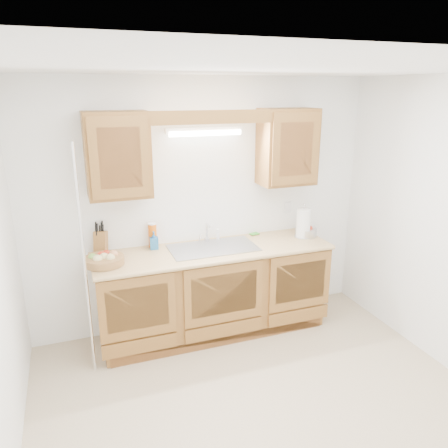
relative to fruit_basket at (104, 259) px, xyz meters
name	(u,v)px	position (x,y,z in m)	size (l,w,h in m)	color
room	(268,258)	(1.03, -1.14, 0.30)	(3.52, 3.50, 2.50)	#C1AC8B
base_cabinets	(214,291)	(1.03, 0.06, -0.51)	(2.20, 0.60, 0.86)	brown
countertop	(214,251)	(1.03, 0.04, -0.07)	(2.30, 0.63, 0.04)	tan
upper_cabinet_left	(117,155)	(0.20, 0.19, 0.88)	(0.55, 0.33, 0.75)	brown
upper_cabinet_right	(287,147)	(1.86, 0.19, 0.88)	(0.55, 0.33, 0.75)	brown
valance	(213,117)	(1.03, 0.05, 1.19)	(2.20, 0.05, 0.12)	brown
fluorescent_fixture	(205,131)	(1.03, 0.28, 1.05)	(0.76, 0.08, 0.08)	white
sink	(213,255)	(1.03, 0.06, -0.12)	(0.84, 0.46, 0.36)	#9E9EA3
wire_shelf_pole	(85,265)	(-0.17, -0.21, 0.05)	(0.03, 0.03, 2.00)	silver
outlet_plate	(288,207)	(1.98, 0.35, 0.20)	(0.08, 0.01, 0.12)	white
fruit_basket	(104,259)	(0.00, 0.00, 0.00)	(0.35, 0.35, 0.11)	#B07747
knife_block	(101,242)	(0.00, 0.28, 0.07)	(0.16, 0.20, 0.32)	brown
orange_canister	(153,235)	(0.49, 0.30, 0.07)	(0.10, 0.10, 0.24)	#DF5F0C
soap_bottle	(154,240)	(0.49, 0.24, 0.04)	(0.08, 0.08, 0.17)	#226AAA
sponge	(254,234)	(1.57, 0.30, -0.04)	(0.11, 0.08, 0.02)	#CC333F
paper_towel	(303,223)	(2.01, 0.05, 0.10)	(0.18, 0.18, 0.36)	silver
apple_bowl	(306,232)	(2.06, 0.08, 0.00)	(0.27, 0.27, 0.12)	silver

